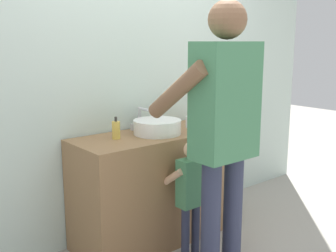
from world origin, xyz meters
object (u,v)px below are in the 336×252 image
soap_bottle (116,130)px  child_toddler (190,189)px  adult_parent (223,119)px  toothbrush_cup (190,122)px

soap_bottle → child_toddler: 0.69m
child_toddler → adult_parent: (-0.02, -0.32, 0.56)m
toothbrush_cup → soap_bottle: size_ratio=1.25×
soap_bottle → toothbrush_cup: bearing=-3.9°
child_toddler → adult_parent: 0.65m
soap_bottle → child_toddler: soap_bottle is taller
toothbrush_cup → soap_bottle: toothbrush_cup is taller
child_toddler → toothbrush_cup: bearing=48.3°
toothbrush_cup → adult_parent: 0.82m
soap_bottle → adult_parent: adult_parent is taller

